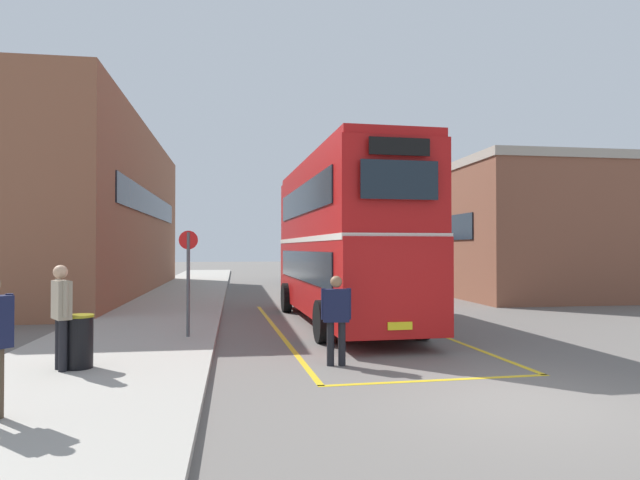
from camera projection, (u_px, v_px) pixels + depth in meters
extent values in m
plane|color=#66605B|center=(337.00, 303.00, 22.13)|extent=(135.60, 135.60, 0.00)
cube|color=#A39E93|center=(177.00, 298.00, 23.51)|extent=(4.00, 57.60, 0.14)
cube|color=brown|center=(91.00, 212.00, 26.38)|extent=(5.63, 21.56, 7.84)
cube|color=#232D38|center=(152.00, 205.00, 26.82)|extent=(0.06, 16.38, 1.10)
cube|color=brown|center=(491.00, 236.00, 29.11)|extent=(7.67, 16.49, 5.66)
cube|color=#232D38|center=(421.00, 231.00, 28.52)|extent=(0.06, 12.53, 1.10)
cube|color=#A89E8E|center=(491.00, 179.00, 29.15)|extent=(7.79, 16.61, 0.36)
cylinder|color=black|center=(286.00, 298.00, 18.97)|extent=(0.32, 1.01, 1.00)
cylinder|color=black|center=(355.00, 296.00, 19.45)|extent=(0.32, 1.01, 1.00)
cylinder|color=black|center=(322.00, 321.00, 12.82)|extent=(0.32, 1.01, 1.00)
cylinder|color=black|center=(421.00, 319.00, 13.29)|extent=(0.32, 1.01, 1.00)
cube|color=#B71414|center=(342.00, 276.00, 16.15)|extent=(2.77, 10.21, 2.10)
cube|color=#B71414|center=(342.00, 204.00, 16.18)|extent=(2.77, 10.00, 2.10)
cube|color=#B71414|center=(342.00, 165.00, 16.19)|extent=(2.67, 9.90, 0.20)
cube|color=silver|center=(342.00, 240.00, 16.16)|extent=(2.80, 10.11, 0.14)
cube|color=#19232D|center=(302.00, 266.00, 15.92)|extent=(0.37, 8.29, 0.84)
cube|color=#19232D|center=(302.00, 200.00, 15.95)|extent=(0.37, 8.29, 0.84)
cube|color=#19232D|center=(381.00, 265.00, 16.38)|extent=(0.37, 8.29, 0.84)
cube|color=#19232D|center=(381.00, 201.00, 16.41)|extent=(0.37, 8.29, 0.84)
cube|color=#19232D|center=(400.00, 180.00, 11.19)|extent=(1.65, 0.11, 0.80)
cube|color=black|center=(400.00, 146.00, 11.20)|extent=(1.30, 0.09, 0.36)
cube|color=#19232D|center=(311.00, 259.00, 21.13)|extent=(1.89, 0.12, 1.00)
cube|color=yellow|center=(400.00, 326.00, 11.15)|extent=(0.52, 0.05, 0.16)
cylinder|color=black|center=(307.00, 274.00, 37.32)|extent=(0.27, 0.92, 0.92)
cylinder|color=black|center=(344.00, 274.00, 37.68)|extent=(0.27, 0.92, 0.92)
cylinder|color=black|center=(318.00, 278.00, 32.29)|extent=(0.27, 0.92, 0.92)
cylinder|color=black|center=(359.00, 277.00, 32.65)|extent=(0.27, 0.92, 0.92)
cube|color=navy|center=(332.00, 258.00, 35.00)|extent=(2.51, 8.49, 2.60)
cube|color=silver|center=(332.00, 236.00, 35.02)|extent=(2.36, 8.15, 0.12)
cube|color=#19232D|center=(312.00, 252.00, 34.83)|extent=(0.10, 6.77, 0.96)
cube|color=#19232D|center=(351.00, 252.00, 35.19)|extent=(0.10, 6.77, 0.96)
cube|color=#19232D|center=(322.00, 252.00, 39.22)|extent=(1.94, 0.06, 1.10)
cylinder|color=black|center=(342.00, 344.00, 10.35)|extent=(0.14, 0.14, 0.82)
cylinder|color=black|center=(330.00, 344.00, 10.34)|extent=(0.14, 0.14, 0.82)
cube|color=#141938|center=(336.00, 305.00, 10.35)|extent=(0.50, 0.27, 0.62)
cylinder|color=#141938|center=(349.00, 304.00, 10.37)|extent=(0.09, 0.09, 0.58)
cylinder|color=#141938|center=(323.00, 304.00, 10.34)|extent=(0.09, 0.09, 0.58)
sphere|color=#8C6647|center=(336.00, 282.00, 10.34)|extent=(0.22, 0.22, 0.22)
cylinder|color=black|center=(63.00, 346.00, 9.23)|extent=(0.14, 0.14, 0.87)
cylinder|color=black|center=(59.00, 344.00, 9.41)|extent=(0.14, 0.14, 0.87)
cube|color=gray|center=(61.00, 300.00, 9.33)|extent=(0.44, 0.55, 0.65)
cylinder|color=gray|center=(66.00, 299.00, 9.13)|extent=(0.09, 0.09, 0.62)
cylinder|color=gray|center=(58.00, 297.00, 9.53)|extent=(0.09, 0.09, 0.62)
sphere|color=tan|center=(60.00, 272.00, 9.32)|extent=(0.23, 0.23, 0.23)
cylinder|color=#141938|center=(9.00, 318.00, 6.82)|extent=(0.09, 0.09, 0.61)
cylinder|color=black|center=(79.00, 343.00, 9.48)|extent=(0.46, 0.46, 0.88)
cylinder|color=olive|center=(79.00, 316.00, 9.49)|extent=(0.49, 0.49, 0.04)
cylinder|color=#4C4C51|center=(188.00, 284.00, 12.88)|extent=(0.08, 0.08, 2.44)
cylinder|color=red|center=(188.00, 240.00, 12.89)|extent=(0.44, 0.11, 0.44)
cube|color=gold|center=(277.00, 330.00, 14.74)|extent=(0.62, 12.11, 0.01)
cube|color=gold|center=(417.00, 326.00, 15.51)|extent=(0.62, 12.11, 0.01)
cube|color=gold|center=(438.00, 380.00, 9.18)|extent=(4.08, 0.29, 0.01)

